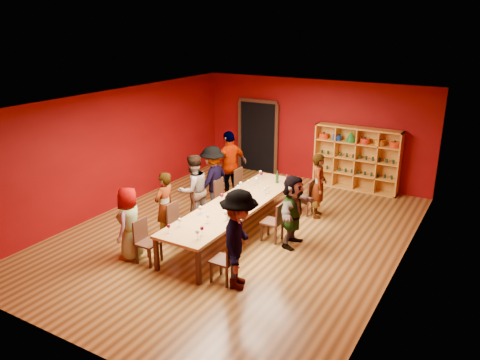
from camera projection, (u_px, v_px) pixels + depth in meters
name	position (u px, v px, depth m)	size (l,w,h in m)	color
room_shell	(236.00, 171.00, 10.11)	(7.10, 9.10, 3.04)	brown
tasting_table	(236.00, 205.00, 10.37)	(1.10, 4.50, 0.75)	#AC8147
doorway	(259.00, 136.00, 14.71)	(1.40, 0.17, 2.30)	black
shelving_unit	(357.00, 156.00, 13.14)	(2.40, 0.40, 1.80)	#C5842C
chair_person_left_0	(145.00, 239.00, 9.23)	(0.42, 0.42, 0.89)	#321A10
person_left_0	(129.00, 223.00, 9.33)	(0.73, 0.40, 1.50)	white
chair_person_left_1	(177.00, 221.00, 10.08)	(0.42, 0.42, 0.89)	#321A10
person_left_1	(165.00, 206.00, 10.15)	(0.56, 0.41, 1.53)	#48474C
chair_person_left_2	(203.00, 206.00, 10.87)	(0.42, 0.42, 0.89)	#321A10
person_left_2	(193.00, 190.00, 10.88)	(0.82, 0.45, 1.69)	#48484D
chair_person_left_3	(222.00, 195.00, 11.58)	(0.42, 0.42, 0.89)	#321A10
person_left_3	(213.00, 179.00, 11.60)	(1.09, 0.45, 1.69)	#15183C
chair_person_left_4	(242.00, 183.00, 12.37)	(0.42, 0.42, 0.89)	#321A10
person_left_4	(230.00, 166.00, 12.41)	(1.09, 0.50, 1.87)	#4B4B50
chair_person_right_0	(227.00, 258.00, 8.49)	(0.42, 0.42, 0.89)	#321A10
person_right_0	(239.00, 240.00, 8.23)	(1.20, 0.49, 1.85)	#48484D
chair_person_right_2	(276.00, 220.00, 10.12)	(0.42, 0.42, 0.89)	#321A10
person_right_2	(293.00, 211.00, 9.83)	(1.46, 0.42, 1.57)	pink
chair_person_right_4	(307.00, 195.00, 11.55)	(0.42, 0.42, 0.89)	#321A10
person_right_4	(319.00, 186.00, 11.31)	(0.58, 0.42, 1.59)	tan
wine_glass_0	(200.00, 208.00, 9.74)	(0.07, 0.07, 0.18)	silver
wine_glass_1	(287.00, 176.00, 11.70)	(0.07, 0.07, 0.18)	silver
wine_glass_2	(268.00, 187.00, 10.96)	(0.07, 0.07, 0.18)	silver
wine_glass_3	(169.00, 226.00, 8.87)	(0.07, 0.07, 0.18)	silver
wine_glass_4	(197.00, 232.00, 8.59)	(0.08, 0.08, 0.20)	silver
wine_glass_5	(249.00, 193.00, 10.55)	(0.08, 0.08, 0.19)	silver
wine_glass_6	(208.00, 216.00, 9.30)	(0.08, 0.08, 0.19)	silver
wine_glass_7	(202.00, 229.00, 8.76)	(0.07, 0.07, 0.19)	silver
wine_glass_8	(228.00, 194.00, 10.52)	(0.08, 0.08, 0.19)	silver
wine_glass_9	(222.00, 196.00, 10.35)	(0.09, 0.09, 0.22)	silver
wine_glass_10	(241.00, 184.00, 11.13)	(0.08, 0.08, 0.21)	silver
wine_glass_11	(227.00, 202.00, 10.00)	(0.08, 0.08, 0.21)	silver
wine_glass_12	(261.00, 174.00, 11.82)	(0.09, 0.09, 0.22)	silver
wine_glass_13	(226.00, 213.00, 9.41)	(0.09, 0.09, 0.21)	silver
wine_glass_14	(256.00, 179.00, 11.48)	(0.08, 0.08, 0.20)	silver
wine_glass_15	(265.00, 190.00, 10.81)	(0.07, 0.07, 0.18)	silver
wine_glass_16	(200.00, 208.00, 9.67)	(0.08, 0.08, 0.21)	silver
wine_glass_17	(248.00, 182.00, 11.29)	(0.08, 0.08, 0.19)	silver
wine_glass_18	(260.00, 172.00, 12.02)	(0.08, 0.08, 0.19)	silver
wine_glass_19	(250.00, 198.00, 10.23)	(0.08, 0.08, 0.21)	silver
wine_glass_20	(180.00, 220.00, 9.13)	(0.07, 0.07, 0.18)	silver
wine_glass_21	(246.00, 201.00, 10.09)	(0.08, 0.08, 0.20)	silver
spittoon_bowl	(240.00, 204.00, 10.15)	(0.26, 0.26, 0.14)	silver
carafe_a	(238.00, 192.00, 10.70)	(0.14, 0.14, 0.27)	silver
carafe_b	(229.00, 214.00, 9.49)	(0.11, 0.11, 0.24)	silver
wine_bottle	(277.00, 178.00, 11.61)	(0.09, 0.09, 0.32)	#153A19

